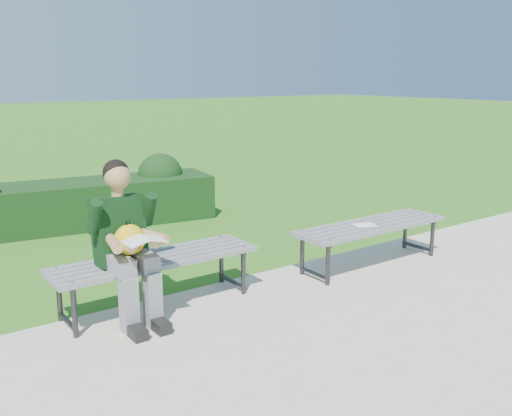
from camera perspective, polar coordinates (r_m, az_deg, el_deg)
name	(u,v)px	position (r m, az deg, el deg)	size (l,w,h in m)	color
ground	(219,284)	(5.62, -3.68, -7.63)	(80.00, 80.00, 0.00)	#347B27
walkway	(346,353)	(4.35, 8.98, -14.11)	(30.00, 3.50, 0.02)	#B4A494
hedge	(85,200)	(8.01, -16.74, 0.81)	(3.60, 1.38, 0.89)	#183E14
bench_left	(156,263)	(4.99, -9.99, -5.45)	(1.80, 0.50, 0.46)	slate
bench_right	(371,229)	(6.11, 11.44, -2.05)	(1.80, 0.50, 0.46)	slate
seated_boy	(126,238)	(4.70, -12.92, -2.92)	(0.56, 0.76, 1.31)	gray
paper_sheet	(365,225)	(6.02, 10.82, -1.67)	(0.26, 0.23, 0.01)	white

